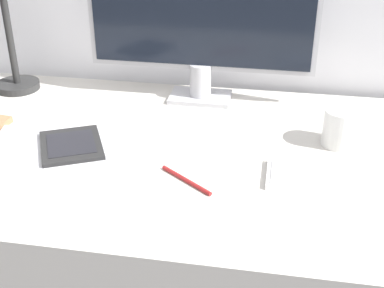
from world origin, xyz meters
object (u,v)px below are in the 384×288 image
laptop (64,153)px  pen (186,180)px  keyboard (331,179)px  ereader (71,145)px  coffee_mug (342,128)px  monitor (201,16)px  desk_lamp (4,1)px

laptop → pen: size_ratio=3.14×
keyboard → ereader: size_ratio=1.32×
laptop → coffee_mug: size_ratio=3.23×
monitor → desk_lamp: (-0.54, -0.02, 0.02)m
desk_lamp → coffee_mug: (0.90, -0.19, -0.21)m
laptop → desk_lamp: desk_lamp is taller
ereader → laptop: bearing=-133.9°
laptop → desk_lamp: (-0.28, 0.35, 0.25)m
pen → ereader: bearing=165.0°
ereader → pen: 0.29m
desk_lamp → pen: 0.75m
laptop → desk_lamp: 0.51m
ereader → coffee_mug: (0.61, 0.15, 0.02)m
laptop → ereader: (0.01, 0.01, 0.01)m
desk_lamp → ereader: bearing=-48.7°
laptop → ereader: bearing=46.1°
monitor → keyboard: (0.34, -0.38, -0.23)m
coffee_mug → monitor: bearing=150.4°
monitor → pen: size_ratio=5.07×
coffee_mug → keyboard: bearing=-99.6°
desk_lamp → coffee_mug: size_ratio=3.29×
monitor → pen: (0.04, -0.43, -0.23)m
laptop → pen: laptop is taller
laptop → coffee_mug: coffee_mug is taller
monitor → coffee_mug: size_ratio=5.22×
keyboard → coffee_mug: size_ratio=2.29×
monitor → keyboard: bearing=-48.2°
ereader → desk_lamp: 0.51m
keyboard → coffee_mug: coffee_mug is taller
keyboard → pen: keyboard is taller
keyboard → desk_lamp: bearing=157.8°
laptop → desk_lamp: size_ratio=0.98×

